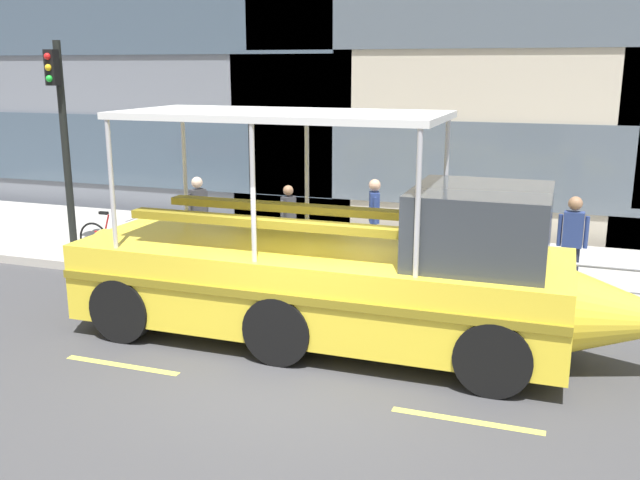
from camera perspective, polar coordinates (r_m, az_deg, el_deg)
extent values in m
plane|color=#3D3D3F|center=(9.85, -1.84, -10.60)|extent=(120.00, 120.00, 0.00)
cube|color=#A8A59E|center=(14.87, 5.97, -1.76)|extent=(32.00, 4.80, 0.18)
cube|color=#B2ADA3|center=(12.57, 3.30, -4.66)|extent=(32.00, 0.18, 0.18)
cube|color=#DBD64C|center=(10.40, -15.79, -9.77)|extent=(1.80, 0.12, 0.01)
cube|color=#DBD64C|center=(8.76, 11.82, -14.18)|extent=(1.80, 0.12, 0.01)
cube|color=#3D4C5B|center=(20.08, -13.71, 6.96)|extent=(10.69, 0.06, 1.97)
cube|color=#3D4C5B|center=(19.99, -14.33, 17.22)|extent=(10.69, 0.06, 1.97)
cube|color=#4C5660|center=(17.00, 12.15, 5.98)|extent=(11.47, 0.06, 2.02)
cube|color=#4C5660|center=(16.91, 12.81, 18.36)|extent=(11.47, 0.06, 2.02)
cylinder|color=gray|center=(12.60, 4.44, -0.59)|extent=(10.72, 0.07, 0.07)
cylinder|color=gray|center=(12.70, 4.41, -2.25)|extent=(10.72, 0.06, 0.06)
cylinder|color=gray|center=(14.95, -15.85, -0.28)|extent=(0.09, 0.09, 0.76)
cylinder|color=gray|center=(13.84, -8.55, -1.00)|extent=(0.09, 0.09, 0.76)
cylinder|color=gray|center=(13.00, -0.16, -1.82)|extent=(0.09, 0.09, 0.76)
cylinder|color=gray|center=(12.48, 9.17, -2.68)|extent=(0.09, 0.09, 0.76)
cylinder|color=gray|center=(12.31, 19.05, -3.52)|extent=(0.09, 0.09, 0.76)
cylinder|color=black|center=(16.04, -19.97, 7.04)|extent=(0.16, 0.16, 4.44)
cube|color=black|center=(15.80, -20.94, 12.95)|extent=(0.24, 0.20, 0.72)
sphere|color=red|center=(15.72, -21.27, 13.73)|extent=(0.14, 0.14, 0.14)
sphere|color=gold|center=(15.72, -21.20, 12.93)|extent=(0.14, 0.14, 0.14)
sphere|color=green|center=(15.72, -21.13, 12.13)|extent=(0.14, 0.14, 0.14)
torus|color=black|center=(15.07, -14.75, -0.20)|extent=(0.70, 0.04, 0.70)
torus|color=black|center=(15.67, -17.91, 0.11)|extent=(0.70, 0.04, 0.70)
cylinder|color=#B21919|center=(15.33, -16.40, 0.53)|extent=(0.95, 0.04, 0.04)
cylinder|color=#B21919|center=(15.40, -16.98, 1.09)|extent=(0.19, 0.04, 0.51)
cube|color=black|center=(15.37, -17.17, 2.12)|extent=(0.20, 0.08, 0.06)
cylinder|color=#A5A5AA|center=(14.98, -14.99, 1.66)|extent=(0.03, 0.46, 0.03)
cube|color=yellow|center=(10.70, -0.23, -3.61)|extent=(7.35, 2.39, 1.18)
cone|color=yellow|center=(10.20, 24.49, -5.81)|extent=(1.65, 1.12, 1.12)
cylinder|color=yellow|center=(12.38, -16.48, -1.76)|extent=(0.37, 1.12, 1.12)
cube|color=olive|center=(9.58, -2.68, -4.83)|extent=(7.35, 0.04, 0.12)
cube|color=#33383D|center=(9.90, 12.91, 1.19)|extent=(1.84, 2.01, 1.03)
cube|color=silver|center=(10.43, -3.14, 10.13)|extent=(4.78, 2.20, 0.10)
cylinder|color=#B2B2B7|center=(10.93, 10.18, 4.83)|extent=(0.07, 0.07, 1.90)
cylinder|color=#B2B2B7|center=(8.89, 7.95, 2.86)|extent=(0.07, 0.07, 1.90)
cylinder|color=#B2B2B7|center=(11.51, -1.07, 5.49)|extent=(0.07, 0.07, 1.90)
cylinder|color=#B2B2B7|center=(9.59, -5.47, 3.74)|extent=(0.07, 0.07, 1.90)
cylinder|color=#B2B2B7|center=(12.47, -10.94, 5.90)|extent=(0.07, 0.07, 1.90)
cylinder|color=#B2B2B7|center=(10.73, -16.57, 4.30)|extent=(0.07, 0.07, 1.90)
cube|color=olive|center=(11.15, -1.92, 2.61)|extent=(4.40, 0.28, 0.12)
cube|color=olive|center=(10.11, -4.27, 1.41)|extent=(4.40, 0.28, 0.12)
cylinder|color=black|center=(11.32, 15.02, -5.06)|extent=(1.00, 0.28, 1.00)
cylinder|color=black|center=(9.26, 13.88, -9.29)|extent=(1.00, 0.28, 1.00)
cylinder|color=black|center=(11.86, 0.72, -3.69)|extent=(1.00, 0.28, 1.00)
cylinder|color=black|center=(9.92, -3.39, -7.31)|extent=(1.00, 0.28, 1.00)
cylinder|color=black|center=(12.88, -10.20, -2.48)|extent=(1.00, 0.28, 1.00)
cylinder|color=black|center=(11.12, -15.77, -5.45)|extent=(1.00, 0.28, 1.00)
cylinder|color=#1E2338|center=(12.99, 19.22, -2.37)|extent=(0.11, 0.11, 0.88)
cylinder|color=#1E2338|center=(12.98, 19.98, -2.45)|extent=(0.11, 0.11, 0.88)
cube|color=navy|center=(12.81, 19.87, 0.81)|extent=(0.34, 0.22, 0.62)
cylinder|color=navy|center=(12.83, 18.90, 0.77)|extent=(0.08, 0.08, 0.56)
cylinder|color=navy|center=(12.80, 20.83, 0.58)|extent=(0.08, 0.08, 0.56)
sphere|color=#936B4C|center=(12.72, 20.04, 2.81)|extent=(0.24, 0.24, 0.24)
cylinder|color=black|center=(14.17, 4.41, -0.33)|extent=(0.11, 0.11, 0.86)
cylinder|color=black|center=(14.33, 4.35, -0.16)|extent=(0.11, 0.11, 0.86)
cube|color=navy|center=(14.09, 4.43, 2.67)|extent=(0.29, 0.37, 0.61)
cylinder|color=navy|center=(13.89, 4.50, 2.37)|extent=(0.08, 0.08, 0.55)
cylinder|color=navy|center=(14.31, 4.36, 2.71)|extent=(0.08, 0.08, 0.55)
sphere|color=tan|center=(14.01, 4.47, 4.47)|extent=(0.24, 0.24, 0.24)
cylinder|color=black|center=(14.57, -2.76, -0.09)|extent=(0.10, 0.10, 0.77)
cylinder|color=black|center=(14.68, -2.35, 0.02)|extent=(0.10, 0.10, 0.77)
cube|color=#38383D|center=(14.48, -2.58, 2.49)|extent=(0.26, 0.33, 0.55)
cylinder|color=#38383D|center=(14.35, -3.10, 2.27)|extent=(0.07, 0.07, 0.49)
cylinder|color=#38383D|center=(14.62, -2.07, 2.50)|extent=(0.07, 0.07, 0.49)
sphere|color=#936B4C|center=(14.40, -2.60, 4.05)|extent=(0.21, 0.21, 0.21)
cylinder|color=#47423D|center=(14.98, -9.51, 0.27)|extent=(0.11, 0.11, 0.85)
cylinder|color=#47423D|center=(14.90, -10.05, 0.17)|extent=(0.11, 0.11, 0.85)
cube|color=#38383D|center=(14.79, -9.89, 2.95)|extent=(0.31, 0.37, 0.60)
cylinder|color=#38383D|center=(14.91, -9.22, 2.94)|extent=(0.07, 0.07, 0.54)
cylinder|color=#38383D|center=(14.68, -10.57, 2.72)|extent=(0.07, 0.07, 0.54)
sphere|color=beige|center=(14.71, -9.96, 4.63)|extent=(0.23, 0.23, 0.23)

